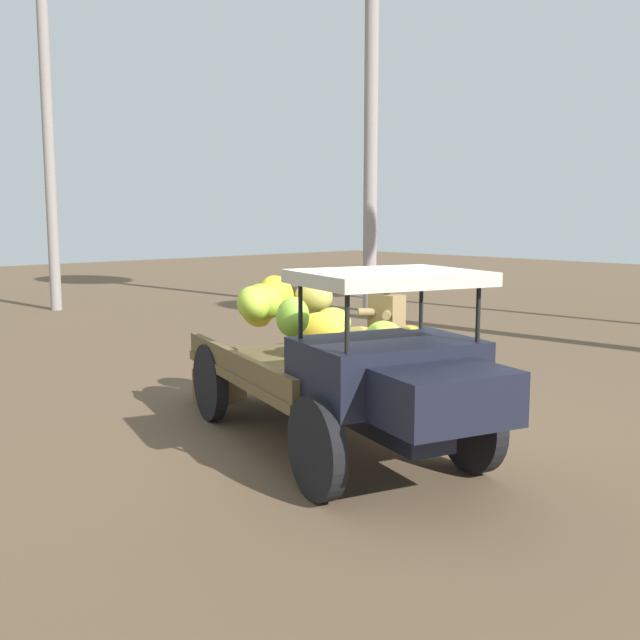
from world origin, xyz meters
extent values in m
plane|color=brown|center=(0.00, 0.00, 0.00)|extent=(60.00, 60.00, 0.00)
cube|color=black|center=(-0.18, -0.29, 0.49)|extent=(3.97, 1.52, 0.16)
cylinder|color=black|center=(1.43, 0.08, 0.44)|extent=(0.89, 0.38, 0.89)
cylinder|color=black|center=(0.99, -1.46, 0.44)|extent=(0.89, 0.38, 0.89)
cylinder|color=black|center=(-1.26, 0.85, 0.44)|extent=(0.89, 0.38, 0.89)
cylinder|color=black|center=(-1.70, -0.69, 0.44)|extent=(0.89, 0.38, 0.89)
cube|color=brown|center=(-0.62, -0.17, 0.67)|extent=(3.36, 2.48, 0.10)
cube|color=brown|center=(-0.40, 0.60, 0.83)|extent=(2.91, 0.90, 0.22)
cube|color=brown|center=(-0.84, -0.94, 0.83)|extent=(2.91, 0.90, 0.22)
cube|color=black|center=(1.02, -0.63, 1.00)|extent=(1.48, 1.76, 0.55)
cube|color=black|center=(1.88, -0.88, 0.94)|extent=(0.97, 1.22, 0.44)
cylinder|color=black|center=(1.62, -0.13, 1.55)|extent=(0.04, 0.04, 0.55)
cylinder|color=black|center=(1.26, -1.38, 1.55)|extent=(0.04, 0.04, 0.55)
cylinder|color=black|center=(0.77, 0.11, 1.55)|extent=(0.04, 0.04, 0.55)
cylinder|color=black|center=(0.42, -1.13, 1.55)|extent=(0.04, 0.04, 0.55)
cube|color=beige|center=(1.02, -0.63, 1.82)|extent=(1.59, 1.80, 0.12)
ellipsoid|color=yellow|center=(-1.49, -0.17, 1.27)|extent=(0.66, 0.68, 0.56)
ellipsoid|color=#A6CA36|center=(-1.17, -0.45, 1.39)|extent=(0.75, 0.73, 0.50)
ellipsoid|color=yellow|center=(-1.64, 0.26, 1.40)|extent=(0.76, 0.76, 0.60)
ellipsoid|color=gold|center=(-0.13, 0.19, 0.97)|extent=(0.68, 0.57, 0.48)
ellipsoid|color=#90B938|center=(0.15, 0.25, 1.05)|extent=(0.73, 0.72, 0.57)
ellipsoid|color=#96B72F|center=(-1.34, -0.19, 1.38)|extent=(0.73, 0.75, 0.56)
ellipsoid|color=yellow|center=(-0.78, 0.20, 1.05)|extent=(0.71, 0.58, 0.49)
ellipsoid|color=#AFBD35|center=(-0.83, 0.43, 1.12)|extent=(0.64, 0.64, 0.40)
ellipsoid|color=tan|center=(-1.37, 0.63, 1.37)|extent=(0.58, 0.49, 0.44)
ellipsoid|color=#81B935|center=(-0.49, -0.46, 1.31)|extent=(0.59, 0.54, 0.47)
ellipsoid|color=gold|center=(0.69, 0.06, 1.09)|extent=(0.67, 0.70, 0.43)
cylinder|color=#8E6546|center=(-0.49, 1.13, 0.40)|extent=(0.15, 0.15, 0.80)
cylinder|color=#8E6546|center=(-0.75, 1.12, 0.40)|extent=(0.15, 0.15, 0.80)
cube|color=olive|center=(-0.62, 1.13, 1.11)|extent=(0.41, 0.25, 0.62)
cylinder|color=olive|center=(-0.52, 1.03, 1.21)|extent=(0.33, 0.37, 0.10)
cylinder|color=olive|center=(-0.72, 1.02, 1.21)|extent=(0.32, 0.38, 0.10)
sphere|color=olive|center=(-0.62, 1.13, 1.53)|extent=(0.22, 0.22, 0.22)
cylinder|color=#8A7455|center=(-0.62, 1.13, 1.60)|extent=(0.34, 0.34, 0.02)
cylinder|color=#8A7455|center=(-0.62, 1.13, 1.66)|extent=(0.20, 0.20, 0.10)
cube|color=brown|center=(-2.47, -0.03, 0.21)|extent=(0.65, 0.64, 0.42)
cylinder|color=gray|center=(-12.85, 2.26, 5.01)|extent=(0.27, 0.27, 10.01)
cylinder|color=gray|center=(-7.46, 7.92, 4.43)|extent=(0.33, 0.33, 8.85)
camera|label=1|loc=(5.54, -5.55, 2.38)|focal=42.76mm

